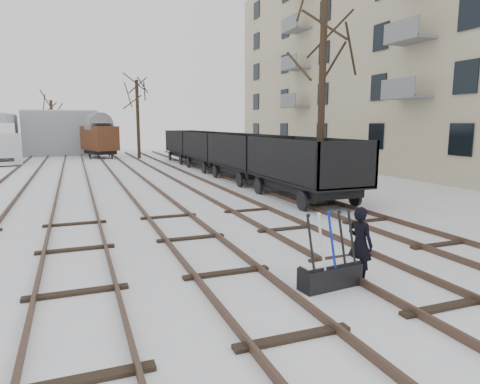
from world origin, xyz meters
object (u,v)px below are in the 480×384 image
at_px(ground_frame, 330,273).
at_px(box_van_wagon, 99,137).
at_px(worker, 360,244).
at_px(freight_wagon_a, 303,177).

relative_size(ground_frame, box_van_wagon, 0.31).
relative_size(worker, box_van_wagon, 0.32).
bearing_deg(worker, freight_wagon_a, -42.01).
bearing_deg(ground_frame, box_van_wagon, 87.20).
height_order(worker, freight_wagon_a, freight_wagon_a).
bearing_deg(box_van_wagon, ground_frame, -105.60).
bearing_deg(worker, box_van_wagon, -14.59).
xyz_separation_m(ground_frame, freight_wagon_a, (4.35, 8.79, 0.70)).
distance_m(ground_frame, freight_wagon_a, 9.83).
bearing_deg(freight_wagon_a, box_van_wagon, 104.04).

